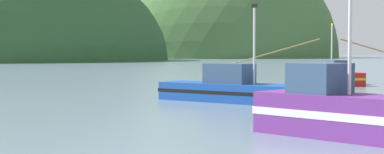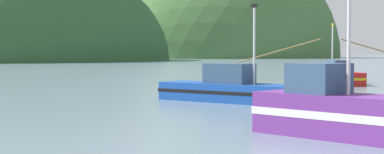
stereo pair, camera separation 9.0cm
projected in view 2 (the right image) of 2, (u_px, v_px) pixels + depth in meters
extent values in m
ellipsoid|color=#47703D|center=(228.00, 58.00, 222.50)|extent=(86.66, 69.33, 84.47)
cube|color=#19479E|center=(242.00, 93.00, 31.82)|extent=(8.34, 8.84, 1.02)
cube|color=black|center=(242.00, 92.00, 31.82)|extent=(8.42, 8.92, 0.18)
cone|color=#19479E|center=(321.00, 80.00, 29.10)|extent=(0.28, 0.28, 0.70)
cube|color=#334C6B|center=(229.00, 73.00, 32.26)|extent=(2.88, 2.94, 1.10)
cylinder|color=silver|center=(254.00, 46.00, 31.27)|extent=(0.12, 0.12, 4.10)
cube|color=black|center=(254.00, 6.00, 31.17)|extent=(0.26, 0.29, 0.20)
cube|color=red|center=(330.00, 76.00, 51.44)|extent=(3.21, 12.11, 1.07)
cube|color=gold|center=(330.00, 76.00, 51.43)|extent=(3.24, 12.23, 0.19)
cone|color=red|center=(312.00, 65.00, 56.88)|extent=(0.22, 0.22, 0.70)
cube|color=#334C6B|center=(338.00, 66.00, 49.40)|extent=(1.60, 2.50, 0.95)
cylinder|color=silver|center=(332.00, 48.00, 50.80)|extent=(0.12, 0.12, 3.90)
cube|color=gold|center=(333.00, 24.00, 50.71)|extent=(0.07, 0.36, 0.20)
cylinder|color=#997F4C|center=(271.00, 53.00, 50.86)|extent=(8.79, 1.13, 2.59)
cube|color=#6B2D84|center=(348.00, 117.00, 18.93)|extent=(5.20, 6.36, 1.42)
cube|color=white|center=(348.00, 114.00, 18.92)|extent=(5.26, 6.42, 0.26)
cube|color=#334C6B|center=(319.00, 78.00, 19.64)|extent=(2.39, 2.33, 1.01)
cylinder|color=silver|center=(349.00, 0.00, 18.76)|extent=(0.12, 0.12, 6.10)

